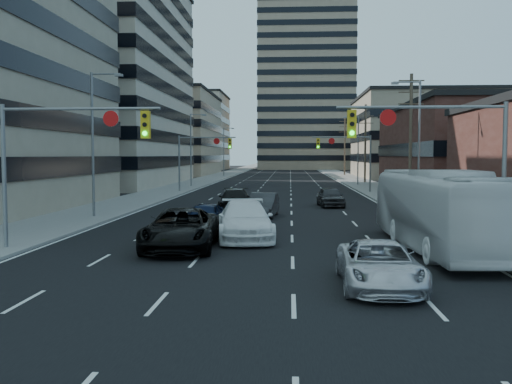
{
  "coord_description": "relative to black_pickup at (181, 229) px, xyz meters",
  "views": [
    {
      "loc": [
        1.69,
        -14.65,
        3.93
      ],
      "look_at": [
        0.1,
        12.07,
        2.2
      ],
      "focal_mm": 40.0,
      "sensor_mm": 36.0,
      "label": 1
    }
  ],
  "objects": [
    {
      "name": "white_van",
      "position": [
        2.44,
        2.99,
        0.03
      ],
      "size": [
        3.22,
        6.35,
        1.77
      ],
      "primitive_type": "imported",
      "rotation": [
        0.0,
        0.0,
        0.13
      ],
      "color": "white",
      "rests_on": "ground"
    },
    {
      "name": "silver_suv",
      "position": [
        7.18,
        -6.45,
        -0.16
      ],
      "size": [
        2.34,
        4.97,
        1.37
      ],
      "primitive_type": "imported",
      "rotation": [
        0.0,
        0.0,
        -0.01
      ],
      "color": "silver",
      "rests_on": "ground"
    },
    {
      "name": "utility_pole_block",
      "position": [
        15.04,
        27.33,
        4.93
      ],
      "size": [
        2.2,
        0.28,
        11.0
      ],
      "color": "#4C3D2D",
      "rests_on": "ground"
    },
    {
      "name": "ground",
      "position": [
        2.84,
        -8.67,
        -0.85
      ],
      "size": [
        400.0,
        400.0,
        0.0
      ],
      "primitive_type": "plane",
      "color": "black",
      "rests_on": "ground"
    },
    {
      "name": "sedan_grey_center",
      "position": [
        2.83,
        12.75,
        -0.09
      ],
      "size": [
        1.98,
        4.74,
        1.52
      ],
      "primitive_type": "imported",
      "rotation": [
        0.0,
        0.0,
        -0.08
      ],
      "color": "#333336",
      "rests_on": "ground"
    },
    {
      "name": "utility_pole_distant",
      "position": [
        15.04,
        87.33,
        4.93
      ],
      "size": [
        2.2,
        0.28,
        11.0
      ],
      "color": "#4C3D2D",
      "rests_on": "ground"
    },
    {
      "name": "office_left_mid",
      "position": [
        -24.16,
        51.33,
        13.15
      ],
      "size": [
        26.0,
        34.0,
        28.0
      ],
      "primitive_type": "cube",
      "color": "#ADA089",
      "rests_on": "ground"
    },
    {
      "name": "storefront_right_mid",
      "position": [
        26.84,
        41.33,
        3.65
      ],
      "size": [
        20.0,
        30.0,
        9.0
      ],
      "primitive_type": "cube",
      "color": "#472119",
      "rests_on": "ground"
    },
    {
      "name": "streetlight_left_far",
      "position": [
        -7.5,
        81.33,
        4.2
      ],
      "size": [
        2.03,
        0.22,
        9.0
      ],
      "color": "slate",
      "rests_on": "ground"
    },
    {
      "name": "streetlight_right_near",
      "position": [
        13.18,
        16.33,
        4.2
      ],
      "size": [
        2.03,
        0.22,
        9.0
      ],
      "color": "slate",
      "rests_on": "ground"
    },
    {
      "name": "road_surface",
      "position": [
        2.84,
        121.33,
        -0.84
      ],
      "size": [
        18.0,
        300.0,
        0.02
      ],
      "primitive_type": "cube",
      "color": "black",
      "rests_on": "ground"
    },
    {
      "name": "office_left_far",
      "position": [
        -21.16,
        91.33,
        7.15
      ],
      "size": [
        20.0,
        30.0,
        16.0
      ],
      "primitive_type": "cube",
      "color": "gray",
      "rests_on": "ground"
    },
    {
      "name": "signal_far_left",
      "position": [
        -4.85,
        36.33,
        3.45
      ],
      "size": [
        6.09,
        0.33,
        6.0
      ],
      "color": "slate",
      "rests_on": "ground"
    },
    {
      "name": "black_pickup",
      "position": [
        0.0,
        0.0,
        0.0
      ],
      "size": [
        3.13,
        6.26,
        1.7
      ],
      "primitive_type": "imported",
      "rotation": [
        0.0,
        0.0,
        0.05
      ],
      "color": "black",
      "rests_on": "ground"
    },
    {
      "name": "sedan_blue",
      "position": [
        0.05,
        6.38,
        -0.13
      ],
      "size": [
        1.97,
        4.31,
        1.43
      ],
      "primitive_type": "imported",
      "rotation": [
        0.0,
        0.0,
        -0.07
      ],
      "color": "black",
      "rests_on": "ground"
    },
    {
      "name": "transit_bus",
      "position": [
        10.65,
        0.42,
        0.82
      ],
      "size": [
        3.27,
        12.08,
        3.34
      ],
      "primitive_type": "imported",
      "rotation": [
        0.0,
        0.0,
        0.04
      ],
      "color": "silver",
      "rests_on": "ground"
    },
    {
      "name": "sedan_black_far",
      "position": [
        0.66,
        16.47,
        -0.07
      ],
      "size": [
        2.52,
        5.48,
        1.55
      ],
      "primitive_type": "imported",
      "rotation": [
        0.0,
        0.0,
        0.06
      ],
      "color": "black",
      "rests_on": "ground"
    },
    {
      "name": "apartment_tower",
      "position": [
        8.84,
        141.33,
        28.15
      ],
      "size": [
        26.0,
        26.0,
        58.0
      ],
      "primitive_type": "cube",
      "color": "gray",
      "rests_on": "ground"
    },
    {
      "name": "signal_near_right",
      "position": [
        10.29,
        -0.67,
        3.48
      ],
      "size": [
        6.59,
        0.33,
        6.0
      ],
      "color": "slate",
      "rests_on": "ground"
    },
    {
      "name": "sidewalk_left",
      "position": [
        -8.66,
        121.33,
        -0.78
      ],
      "size": [
        5.0,
        300.0,
        0.15
      ],
      "primitive_type": "cube",
      "color": "slate",
      "rests_on": "ground"
    },
    {
      "name": "signal_far_right",
      "position": [
        10.52,
        36.33,
        3.45
      ],
      "size": [
        6.09,
        0.33,
        6.0
      ],
      "color": "slate",
      "rests_on": "ground"
    },
    {
      "name": "streetlight_right_far",
      "position": [
        13.18,
        51.33,
        4.2
      ],
      "size": [
        2.03,
        0.22,
        9.0
      ],
      "color": "slate",
      "rests_on": "ground"
    },
    {
      "name": "sedan_grey_right",
      "position": [
        7.62,
        20.34,
        -0.09
      ],
      "size": [
        2.14,
        4.58,
        1.52
      ],
      "primitive_type": "imported",
      "rotation": [
        0.0,
        0.0,
        0.08
      ],
      "color": "#303032",
      "rests_on": "ground"
    },
    {
      "name": "office_right_far",
      "position": [
        27.84,
        79.33,
        6.15
      ],
      "size": [
        22.0,
        28.0,
        14.0
      ],
      "primitive_type": "cube",
      "color": "gray",
      "rests_on": "ground"
    },
    {
      "name": "bg_block_right",
      "position": [
        34.84,
        121.33,
        5.15
      ],
      "size": [
        22.0,
        22.0,
        12.0
      ],
      "primitive_type": "cube",
      "color": "gray",
      "rests_on": "ground"
    },
    {
      "name": "sidewalk_right",
      "position": [
        14.34,
        121.33,
        -0.78
      ],
      "size": [
        5.0,
        300.0,
        0.15
      ],
      "primitive_type": "cube",
      "color": "slate",
      "rests_on": "ground"
    },
    {
      "name": "streetlight_left_near",
      "position": [
        -7.5,
        11.33,
        4.2
      ],
      "size": [
        2.03,
        0.22,
        9.0
      ],
      "color": "slate",
      "rests_on": "ground"
    },
    {
      "name": "utility_pole_midblock",
      "position": [
        15.04,
        57.33,
        4.93
      ],
      "size": [
        2.2,
        0.28,
        11.0
      ],
      "color": "#4C3D2D",
      "rests_on": "ground"
    },
    {
      "name": "bg_block_left",
      "position": [
        -25.16,
        131.33,
        9.15
      ],
      "size": [
        24.0,
        24.0,
        20.0
      ],
      "primitive_type": "cube",
      "color": "#ADA089",
      "rests_on": "ground"
    },
    {
      "name": "streetlight_left_mid",
      "position": [
        -7.5,
        46.33,
        4.2
      ],
      "size": [
        2.03,
        0.22,
        9.0
      ],
      "color": "slate",
      "rests_on": "ground"
    },
    {
      "name": "signal_near_left",
      "position": [
        -4.62,
        -0.67,
        3.48
      ],
      "size": [
        6.59,
        0.33,
        6.0
      ],
      "color": "slate",
      "rests_on": "ground"
    }
  ]
}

